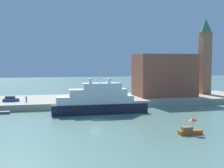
{
  "coord_description": "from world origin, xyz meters",
  "views": [
    {
      "loc": [
        -11.38,
        -62.91,
        12.62
      ],
      "look_at": [
        4.99,
        6.0,
        7.53
      ],
      "focal_mm": 47.23,
      "sensor_mm": 36.0,
      "label": 1
    }
  ],
  "objects_px": {
    "small_motorboat": "(190,129)",
    "person_figure": "(26,99)",
    "harbor_building": "(164,75)",
    "parked_car": "(11,99)",
    "mooring_bollard": "(103,101)",
    "large_yacht": "(98,101)",
    "bell_tower": "(205,53)"
  },
  "relations": [
    {
      "from": "small_motorboat",
      "to": "person_figure",
      "type": "relative_size",
      "value": 2.42
    },
    {
      "from": "harbor_building",
      "to": "small_motorboat",
      "type": "bearing_deg",
      "value": -107.6
    },
    {
      "from": "parked_car",
      "to": "mooring_bollard",
      "type": "xyz_separation_m",
      "value": [
        25.18,
        -6.96,
        -0.31
      ]
    },
    {
      "from": "parked_car",
      "to": "harbor_building",
      "type": "bearing_deg",
      "value": 4.15
    },
    {
      "from": "harbor_building",
      "to": "person_figure",
      "type": "bearing_deg",
      "value": -172.28
    },
    {
      "from": "large_yacht",
      "to": "bell_tower",
      "type": "relative_size",
      "value": 0.91
    },
    {
      "from": "person_figure",
      "to": "parked_car",
      "type": "bearing_deg",
      "value": 150.65
    },
    {
      "from": "large_yacht",
      "to": "small_motorboat",
      "type": "relative_size",
      "value": 5.55
    },
    {
      "from": "mooring_bollard",
      "to": "harbor_building",
      "type": "bearing_deg",
      "value": 24.72
    },
    {
      "from": "small_motorboat",
      "to": "parked_car",
      "type": "distance_m",
      "value": 52.62
    },
    {
      "from": "person_figure",
      "to": "mooring_bollard",
      "type": "xyz_separation_m",
      "value": [
        20.87,
        -4.53,
        -0.5
      ]
    },
    {
      "from": "harbor_building",
      "to": "bell_tower",
      "type": "xyz_separation_m",
      "value": [
        16.15,
        2.16,
        7.47
      ]
    },
    {
      "from": "large_yacht",
      "to": "parked_car",
      "type": "relative_size",
      "value": 5.34
    },
    {
      "from": "large_yacht",
      "to": "bell_tower",
      "type": "bearing_deg",
      "value": 26.56
    },
    {
      "from": "bell_tower",
      "to": "parked_car",
      "type": "bearing_deg",
      "value": -174.96
    },
    {
      "from": "large_yacht",
      "to": "harbor_building",
      "type": "height_order",
      "value": "harbor_building"
    },
    {
      "from": "parked_car",
      "to": "person_figure",
      "type": "bearing_deg",
      "value": -29.35
    },
    {
      "from": "large_yacht",
      "to": "mooring_bollard",
      "type": "relative_size",
      "value": 36.94
    },
    {
      "from": "harbor_building",
      "to": "bell_tower",
      "type": "height_order",
      "value": "bell_tower"
    },
    {
      "from": "small_motorboat",
      "to": "mooring_bollard",
      "type": "height_order",
      "value": "small_motorboat"
    },
    {
      "from": "harbor_building",
      "to": "person_figure",
      "type": "relative_size",
      "value": 10.66
    },
    {
      "from": "bell_tower",
      "to": "person_figure",
      "type": "bearing_deg",
      "value": -172.3
    },
    {
      "from": "person_figure",
      "to": "mooring_bollard",
      "type": "relative_size",
      "value": 2.75
    },
    {
      "from": "person_figure",
      "to": "mooring_bollard",
      "type": "distance_m",
      "value": 21.36
    },
    {
      "from": "bell_tower",
      "to": "parked_car",
      "type": "height_order",
      "value": "bell_tower"
    },
    {
      "from": "small_motorboat",
      "to": "parked_car",
      "type": "xyz_separation_m",
      "value": [
        -34.0,
        40.14,
        1.44
      ]
    },
    {
      "from": "large_yacht",
      "to": "person_figure",
      "type": "bearing_deg",
      "value": 144.47
    },
    {
      "from": "harbor_building",
      "to": "bell_tower",
      "type": "relative_size",
      "value": 0.72
    },
    {
      "from": "large_yacht",
      "to": "person_figure",
      "type": "distance_m",
      "value": 22.03
    },
    {
      "from": "parked_car",
      "to": "mooring_bollard",
      "type": "bearing_deg",
      "value": -15.44
    },
    {
      "from": "large_yacht",
      "to": "harbor_building",
      "type": "bearing_deg",
      "value": 36.16
    },
    {
      "from": "small_motorboat",
      "to": "harbor_building",
      "type": "distance_m",
      "value": 46.39
    }
  ]
}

